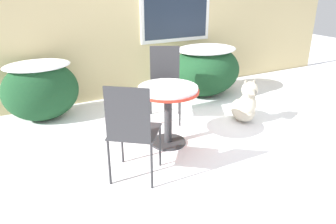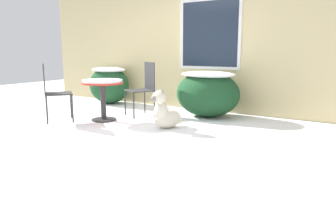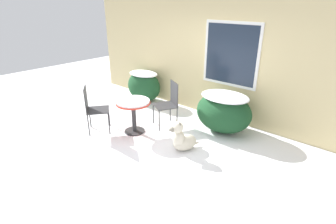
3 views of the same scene
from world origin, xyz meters
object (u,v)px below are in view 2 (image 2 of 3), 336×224
Objects in this scene: patio_chair_far_side at (53,90)px; dog at (165,114)px; patio_table at (103,88)px; patio_chair_near_table at (143,86)px.

patio_chair_far_side reaches higher than dog.
patio_table is at bearing -103.83° from patio_chair_far_side.
patio_chair_near_table is (0.34, 0.75, -0.02)m from patio_table.
patio_table is 1.07× the size of dog.
patio_table is 0.72× the size of patio_chair_near_table.
patio_table is 0.86m from patio_chair_far_side.
dog is (1.93, 0.62, -0.33)m from patio_chair_far_side.
patio_table reaches higher than dog.
patio_chair_far_side is (-0.67, -0.54, -0.02)m from patio_table.
patio_chair_far_side is at bearing -142.02° from dog.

